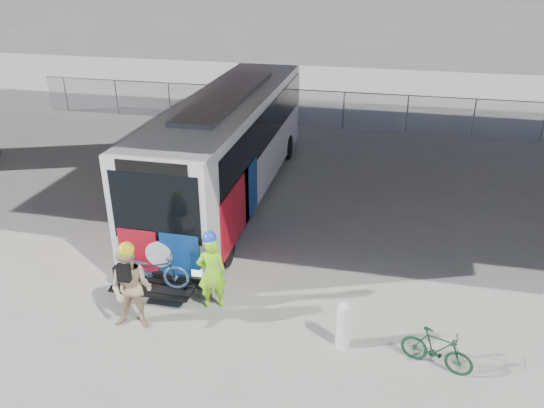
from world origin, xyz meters
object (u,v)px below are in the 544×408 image
(bollard, at_px, (343,322))
(cyclist_hivis, at_px, (212,271))
(cyclist_tan, at_px, (131,288))
(bike_parked, at_px, (437,349))
(bus, at_px, (230,139))

(bollard, xyz_separation_m, cyclist_hivis, (-3.21, 0.77, 0.37))
(bollard, bearing_deg, cyclist_hivis, 166.50)
(cyclist_tan, distance_m, bike_parked, 6.66)
(bollard, height_order, cyclist_hivis, cyclist_hivis)
(bollard, distance_m, cyclist_hivis, 3.33)
(bike_parked, bearing_deg, bollard, 101.53)
(bollard, xyz_separation_m, cyclist_tan, (-4.70, -0.38, 0.42))
(cyclist_tan, bearing_deg, bike_parked, -4.21)
(bus, distance_m, cyclist_hivis, 6.57)
(cyclist_tan, bearing_deg, bus, 84.22)
(cyclist_hivis, relative_size, cyclist_tan, 0.93)
(bus, distance_m, bollard, 8.61)
(cyclist_hivis, xyz_separation_m, cyclist_tan, (-1.48, -1.15, 0.05))
(bus, distance_m, cyclist_tan, 7.54)
(bollard, relative_size, cyclist_hivis, 0.56)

